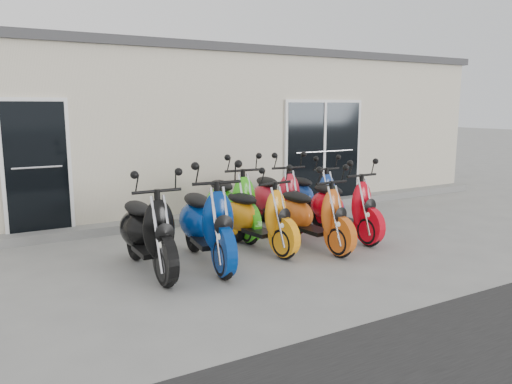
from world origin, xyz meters
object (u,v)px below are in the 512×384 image
scooter_front_orange_a (257,207)px  scooter_back_green (231,194)px  scooter_front_blue (206,211)px  scooter_front_red (343,198)px  scooter_front_black (147,219)px  scooter_back_red (277,189)px  scooter_back_blue (313,188)px  scooter_front_orange_b (313,206)px

scooter_front_orange_a → scooter_back_green: size_ratio=0.93×
scooter_front_blue → scooter_back_green: size_ratio=1.04×
scooter_back_green → scooter_front_red: bearing=-32.7°
scooter_front_red → scooter_back_green: size_ratio=0.95×
scooter_front_black → scooter_back_red: bearing=23.1°
scooter_front_black → scooter_back_green: scooter_back_green is taller
scooter_front_orange_a → scooter_back_red: 1.39m
scooter_front_orange_a → scooter_back_red: scooter_back_red is taller
scooter_front_red → scooter_back_green: bearing=144.1°
scooter_front_orange_a → scooter_back_blue: bearing=22.3°
scooter_back_red → scooter_back_blue: 0.84m
scooter_front_blue → scooter_front_red: (2.55, 0.16, -0.07)m
scooter_front_black → scooter_front_red: bearing=1.5°
scooter_back_green → scooter_back_blue: 1.75m
scooter_back_red → scooter_back_blue: bearing=11.2°
scooter_front_orange_b → scooter_back_red: bearing=77.7°
scooter_front_black → scooter_back_red: (2.75, 1.18, -0.00)m
scooter_front_black → scooter_front_red: 3.36m
scooter_front_blue → scooter_back_green: (1.02, 1.23, -0.03)m
scooter_front_blue → scooter_front_orange_a: (0.96, 0.25, -0.08)m
scooter_front_orange_a → scooter_front_orange_b: 0.85m
scooter_front_orange_a → scooter_back_blue: 2.10m
scooter_front_orange_a → scooter_back_green: bearing=78.2°
scooter_front_red → scooter_front_orange_a: bearing=175.9°
scooter_front_black → scooter_back_blue: (3.58, 1.26, -0.06)m
scooter_front_black → scooter_front_orange_b: 2.56m
scooter_back_red → scooter_back_blue: scooter_back_red is taller
scooter_back_blue → scooter_front_red: bearing=-101.0°
scooter_back_green → scooter_back_red: (0.91, 0.01, -0.01)m
scooter_front_black → scooter_front_orange_b: (2.56, -0.14, -0.05)m
scooter_front_red → scooter_back_red: size_ratio=0.96×
scooter_front_black → scooter_back_green: size_ratio=0.99×
scooter_front_blue → scooter_front_orange_a: scooter_front_blue is taller
scooter_front_black → scooter_back_green: bearing=32.4°
scooter_front_orange_a → scooter_front_red: size_ratio=0.98×
scooter_front_blue → scooter_back_green: scooter_front_blue is taller
scooter_front_red → scooter_back_blue: bearing=78.4°
scooter_back_blue → scooter_back_green: bearing=-177.4°
scooter_front_orange_a → scooter_front_black: bearing=178.0°
scooter_back_red → scooter_back_blue: size_ratio=1.09×
scooter_front_black → scooter_back_red: 2.99m
scooter_front_blue → scooter_front_orange_a: bearing=20.9°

